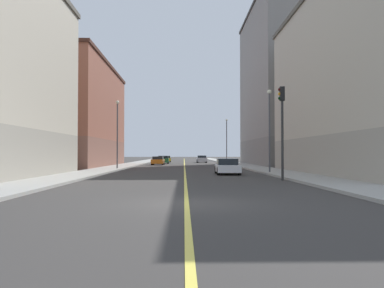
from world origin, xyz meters
TOP-DOWN VIEW (x-y plane):
  - ground_plane at (0.00, 0.00)m, footprint 400.00×400.00m
  - sidewalk_left at (8.15, 49.00)m, footprint 3.26×168.00m
  - sidewalk_right at (-8.15, 49.00)m, footprint 3.26×168.00m
  - lane_center_stripe at (0.00, 49.00)m, footprint 0.16×154.00m
  - building_left_near at (15.11, 17.63)m, footprint 10.97×24.13m
  - building_left_mid at (15.11, 44.38)m, footprint 10.97×23.56m
  - building_right_midblock at (-15.11, 39.08)m, footprint 10.97×24.84m
  - traffic_light_left_near at (6.10, 11.44)m, footprint 0.40×0.32m
  - street_lamp_left_near at (7.12, 19.84)m, footprint 0.36×0.36m
  - street_lamp_right_near at (-7.12, 28.66)m, footprint 0.36×0.36m
  - street_lamp_left_far at (7.12, 53.53)m, footprint 0.36×0.36m
  - car_yellow at (-3.72, 67.22)m, footprint 2.10×4.12m
  - car_orange at (-3.98, 46.55)m, footprint 1.89×3.96m
  - car_silver at (3.29, 61.79)m, footprint 1.91×4.04m
  - car_green at (-3.59, 53.98)m, footprint 1.97×4.34m
  - car_white at (3.45, 18.99)m, footprint 1.92×4.35m

SIDE VIEW (x-z plane):
  - ground_plane at x=0.00m, z-range 0.00..0.00m
  - lane_center_stripe at x=0.00m, z-range 0.00..0.01m
  - sidewalk_left at x=8.15m, z-range 0.00..0.15m
  - sidewalk_right at x=-8.15m, z-range 0.00..0.15m
  - car_orange at x=-3.98m, z-range -0.01..1.26m
  - car_yellow at x=-3.72m, z-range 0.00..1.25m
  - car_white at x=3.45m, z-range -0.01..1.27m
  - car_green at x=-3.59m, z-range -0.02..1.32m
  - car_silver at x=3.29m, z-range -0.02..1.33m
  - traffic_light_left_near at x=6.10m, z-range 0.88..6.81m
  - street_lamp_left_near at x=7.12m, z-range 0.90..7.85m
  - street_lamp_right_near at x=-7.12m, z-range 0.91..8.07m
  - street_lamp_left_far at x=7.12m, z-range 0.91..8.33m
  - building_right_midblock at x=-15.11m, z-range 0.01..13.41m
  - building_left_near at x=15.11m, z-range 0.01..14.60m
  - building_left_mid at x=15.11m, z-range 0.01..23.13m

